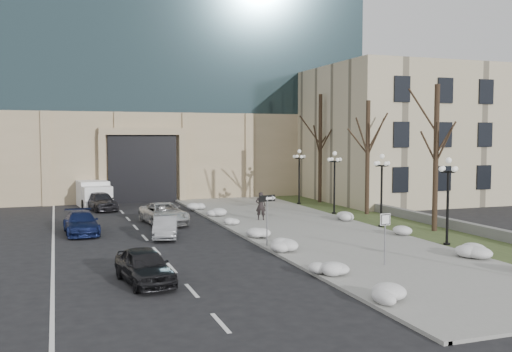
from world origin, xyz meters
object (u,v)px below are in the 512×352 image
(car_e, at_px, (101,201))
(pedestrian, at_px, (261,206))
(keep_sign, at_px, (385,228))
(car_b, at_px, (165,227))
(lamppost_c, at_px, (334,174))
(lamppost_b, at_px, (382,180))
(lamppost_d, at_px, (299,169))
(one_way_sign, at_px, (270,204))
(lamppost_a, at_px, (448,189))
(box_truck, at_px, (91,193))
(car_c, at_px, (81,223))
(car_a, at_px, (145,266))
(car_d, at_px, (164,214))

(car_e, xyz_separation_m, pedestrian, (9.95, -9.71, 0.32))
(car_e, height_order, keep_sign, keep_sign)
(car_b, relative_size, lamppost_c, 0.79)
(lamppost_b, bearing_deg, lamppost_d, 90.00)
(one_way_sign, height_order, lamppost_a, lamppost_a)
(car_b, distance_m, lamppost_d, 18.35)
(lamppost_a, height_order, lamppost_d, same)
(car_e, height_order, box_truck, box_truck)
(car_b, relative_size, one_way_sign, 1.35)
(pedestrian, relative_size, one_way_sign, 0.69)
(pedestrian, height_order, lamppost_c, lamppost_c)
(car_c, height_order, lamppost_a, lamppost_a)
(car_a, relative_size, car_d, 0.81)
(car_a, relative_size, lamppost_d, 0.87)
(car_c, xyz_separation_m, car_d, (5.40, 2.19, 0.04))
(car_e, bearing_deg, box_truck, 84.45)
(car_d, height_order, lamppost_d, lamppost_d)
(keep_sign, height_order, lamppost_b, lamppost_b)
(car_d, height_order, lamppost_b, lamppost_b)
(lamppost_b, distance_m, lamppost_d, 13.00)
(car_c, bearing_deg, lamppost_d, 23.45)
(lamppost_a, bearing_deg, car_d, 135.12)
(car_d, bearing_deg, car_a, -109.68)
(one_way_sign, distance_m, lamppost_b, 9.79)
(keep_sign, xyz_separation_m, lamppost_c, (5.80, 16.15, 1.28))
(car_e, relative_size, lamppost_b, 0.94)
(one_way_sign, xyz_separation_m, lamppost_a, (9.03, -2.80, 0.76))
(lamppost_d, bearing_deg, car_a, -126.82)
(pedestrian, relative_size, lamppost_c, 0.40)
(car_c, xyz_separation_m, keep_sign, (12.41, -13.72, 1.12))
(car_e, xyz_separation_m, box_truck, (-0.47, 4.00, 0.27))
(car_a, bearing_deg, keep_sign, -12.82)
(car_a, height_order, lamppost_c, lamppost_c)
(car_d, relative_size, lamppost_a, 1.08)
(car_a, bearing_deg, lamppost_a, -0.20)
(pedestrian, xyz_separation_m, keep_sign, (0.51, -14.85, 0.71))
(keep_sign, relative_size, lamppost_d, 0.51)
(car_b, relative_size, pedestrian, 1.96)
(car_a, bearing_deg, pedestrian, 46.19)
(car_e, relative_size, lamppost_d, 0.94)
(lamppost_d, bearing_deg, lamppost_b, -90.00)
(car_c, bearing_deg, lamppost_b, -15.27)
(car_d, height_order, lamppost_a, lamppost_a)
(lamppost_b, bearing_deg, car_c, 167.41)
(car_a, relative_size, car_b, 1.10)
(car_a, bearing_deg, car_b, 66.67)
(lamppost_d, bearing_deg, lamppost_c, -90.00)
(car_a, relative_size, car_c, 0.89)
(one_way_sign, height_order, keep_sign, one_way_sign)
(box_truck, bearing_deg, car_a, -95.81)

